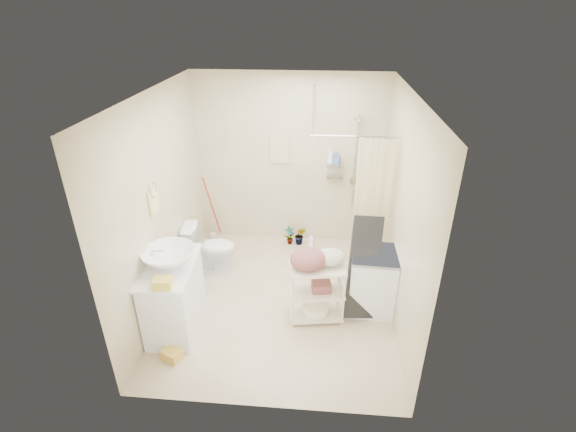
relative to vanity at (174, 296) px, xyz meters
name	(u,v)px	position (x,y,z in m)	size (l,w,h in m)	color
floor	(280,300)	(1.16, 0.56, -0.42)	(3.20, 3.20, 0.00)	beige
ceiling	(277,94)	(1.16, 0.56, 2.18)	(2.80, 3.20, 0.04)	silver
wall_back	(290,162)	(1.16, 2.16, 0.88)	(2.80, 0.04, 2.60)	beige
wall_front	(258,298)	(1.16, -1.04, 0.88)	(2.80, 0.04, 2.60)	beige
wall_left	(160,205)	(-0.24, 0.56, 0.88)	(0.04, 3.20, 2.60)	beige
wall_right	(403,214)	(2.56, 0.56, 0.88)	(0.04, 3.20, 2.60)	beige
vanity	(174,296)	(0.00, 0.00, 0.00)	(0.54, 0.96, 0.84)	white
sink	(169,258)	(0.02, 0.00, 0.52)	(0.59, 0.59, 0.20)	white
counter_basket	(163,283)	(0.08, -0.38, 0.47)	(0.19, 0.14, 0.10)	gold
floor_basket	(172,353)	(0.11, -0.52, -0.34)	(0.29, 0.22, 0.16)	gold
toilet	(210,248)	(0.12, 1.18, -0.07)	(0.40, 0.70, 0.71)	white
mop	(210,208)	(-0.07, 1.99, 0.14)	(0.11, 0.11, 1.12)	red
potted_plant_a	(290,235)	(1.17, 1.96, -0.27)	(0.16, 0.11, 0.31)	brown
potted_plant_b	(300,236)	(1.34, 1.97, -0.27)	(0.17, 0.14, 0.31)	brown
hanging_towel	(280,149)	(1.01, 2.14, 1.08)	(0.28, 0.03, 0.42)	beige
towel_ring	(153,199)	(-0.22, 0.36, 1.05)	(0.04, 0.22, 0.34)	#FCEA92
tp_holder	(171,245)	(-0.20, 0.61, 0.30)	(0.08, 0.12, 0.14)	silver
shower	(348,194)	(2.01, 1.61, 0.63)	(1.10, 1.10, 2.10)	white
shampoo_bottle_a	(331,156)	(1.75, 2.10, 1.01)	(0.09, 0.09, 0.23)	silver
shampoo_bottle_b	(337,158)	(1.85, 2.08, 0.99)	(0.08, 0.08, 0.18)	#4765AC
washing_machine	(372,281)	(2.30, 0.54, -0.03)	(0.54, 0.55, 0.79)	white
laundry_rack	(317,287)	(1.63, 0.29, 0.02)	(0.63, 0.37, 0.87)	beige
ironing_board	(364,268)	(2.17, 0.43, 0.22)	(0.37, 0.11, 1.29)	black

